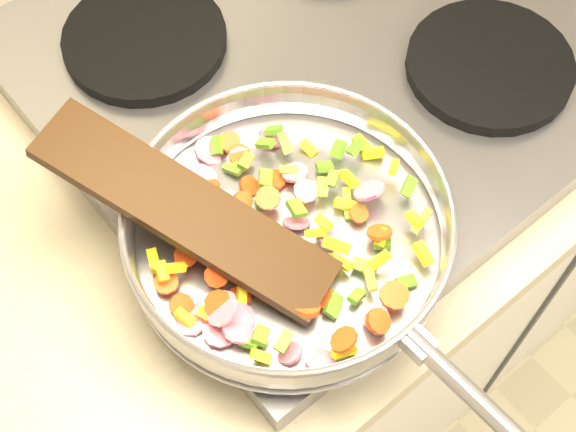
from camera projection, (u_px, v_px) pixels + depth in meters
cooktop at (315, 68)px, 0.94m from camera, size 0.60×0.60×0.04m
grate_fl at (300, 200)px, 0.82m from camera, size 0.19×0.19×0.02m
grate_fr at (490, 65)px, 0.91m from camera, size 0.19×0.19×0.02m
grate_bl at (145, 39)px, 0.92m from camera, size 0.19×0.19×0.02m
saute_pan at (290, 227)px, 0.76m from camera, size 0.35×0.52×0.06m
vegetable_heap at (275, 239)px, 0.76m from camera, size 0.28×0.29×0.05m
wooden_spatula at (186, 210)px, 0.74m from camera, size 0.17×0.30×0.08m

